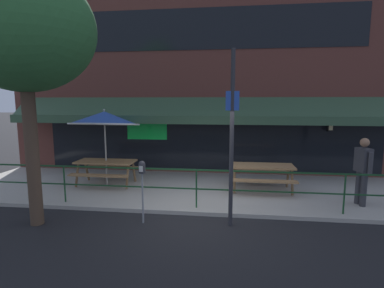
# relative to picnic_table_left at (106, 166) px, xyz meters

# --- Properties ---
(ground_plane) EXTENTS (120.00, 120.00, 0.00)m
(ground_plane) POSITION_rel_picnic_table_left_xyz_m (3.04, -1.99, -0.71)
(ground_plane) COLOR black
(patio_deck) EXTENTS (15.00, 4.00, 0.10)m
(patio_deck) POSITION_rel_picnic_table_left_xyz_m (3.04, 0.01, -0.66)
(patio_deck) COLOR #ADA89E
(patio_deck) RESTS_ON ground
(restaurant_building) EXTENTS (15.00, 1.60, 7.41)m
(restaurant_building) POSITION_rel_picnic_table_left_xyz_m (3.04, 2.24, 2.97)
(restaurant_building) COLOR brown
(restaurant_building) RESTS_ON ground
(patio_railing) EXTENTS (13.84, 0.04, 0.97)m
(patio_railing) POSITION_rel_picnic_table_left_xyz_m (3.04, -1.69, 0.09)
(patio_railing) COLOR #194723
(patio_railing) RESTS_ON patio_deck
(picnic_table_left) EXTENTS (1.80, 1.42, 0.76)m
(picnic_table_left) POSITION_rel_picnic_table_left_xyz_m (0.00, 0.00, 0.00)
(picnic_table_left) COLOR #997047
(picnic_table_left) RESTS_ON patio_deck
(picnic_table_centre) EXTENTS (1.80, 1.42, 0.76)m
(picnic_table_centre) POSITION_rel_picnic_table_left_xyz_m (4.79, -0.03, 0.00)
(picnic_table_centre) COLOR #997047
(picnic_table_centre) RESTS_ON patio_deck
(patio_umbrella_left) EXTENTS (2.14, 2.14, 2.40)m
(patio_umbrella_left) POSITION_rel_picnic_table_left_xyz_m (-0.00, 0.03, 1.47)
(patio_umbrella_left) COLOR #B7B2A8
(patio_umbrella_left) RESTS_ON patio_deck
(pedestrian_walking) EXTENTS (0.32, 0.61, 1.71)m
(pedestrian_walking) POSITION_rel_picnic_table_left_xyz_m (7.14, -0.99, 0.35)
(pedestrian_walking) COLOR #333338
(pedestrian_walking) RESTS_ON patio_deck
(parking_meter_near) EXTENTS (0.15, 0.16, 1.42)m
(parking_meter_near) POSITION_rel_picnic_table_left_xyz_m (1.93, -2.55, 0.44)
(parking_meter_near) COLOR gray
(parking_meter_near) RESTS_ON ground
(street_sign_pole) EXTENTS (0.28, 0.09, 3.78)m
(street_sign_pole) POSITION_rel_picnic_table_left_xyz_m (3.87, -2.44, 1.24)
(street_sign_pole) COLOR #2D2D33
(street_sign_pole) RESTS_ON ground
(street_tree_curbside) EXTENTS (2.96, 2.67, 5.86)m
(street_tree_curbside) POSITION_rel_picnic_table_left_xyz_m (-0.31, -2.94, 3.59)
(street_tree_curbside) COLOR brown
(street_tree_curbside) RESTS_ON ground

